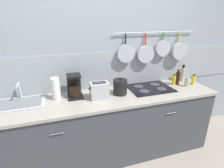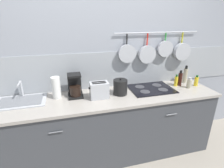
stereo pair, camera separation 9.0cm
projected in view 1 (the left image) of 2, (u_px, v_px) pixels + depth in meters
The scene contains 15 objects.
ground_plane at pixel (112, 153), 2.52m from camera, with size 12.00×12.00×0.00m, color #9E9384.
wall_back at pixel (104, 61), 2.38m from camera, with size 7.20×0.15×2.60m.
cabinet_base at pixel (112, 128), 2.36m from camera, with size 2.73×0.61×0.87m.
countertop at pixel (111, 97), 2.20m from camera, with size 2.77×0.64×0.03m.
sink_basin at pixel (19, 103), 2.00m from camera, with size 0.56×0.37×0.22m.
paper_towel_roll at pixel (56, 89), 2.07m from camera, with size 0.10×0.10×0.27m.
coffee_maker at pixel (74, 87), 2.16m from camera, with size 0.18×0.21×0.28m.
toaster at pixel (99, 90), 2.12m from camera, with size 0.24×0.14×0.20m.
kettle at pixel (120, 87), 2.23m from camera, with size 0.18×0.18×0.22m.
cooktop at pixel (150, 88), 2.43m from camera, with size 0.58×0.44×0.01m.
bottle_hot_sauce at pixel (174, 80), 2.53m from camera, with size 0.05×0.05×0.17m.
bottle_olive_oil at pixel (178, 78), 2.55m from camera, with size 0.06×0.06×0.22m.
bottle_sesame_oil at pixel (187, 82), 2.48m from camera, with size 0.06×0.06×0.15m.
bottle_cooking_wine at pixel (182, 74), 2.66m from camera, with size 0.06×0.06×0.26m.
bottle_vinegar at pixel (193, 80), 2.55m from camera, with size 0.05×0.05×0.16m.
Camera 1 is at (-0.59, -1.90, 1.84)m, focal length 28.00 mm.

